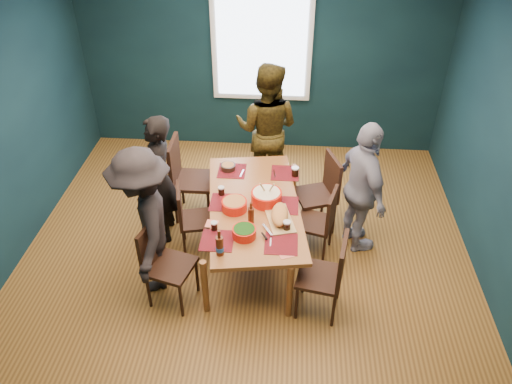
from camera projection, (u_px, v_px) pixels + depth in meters
room at (247, 139)px, 4.98m from camera, size 5.01×5.01×2.71m
dining_table at (254, 209)px, 5.26m from camera, size 1.19×1.97×0.70m
chair_left_far at (185, 173)px, 5.87m from camera, size 0.46×0.46×1.02m
chair_left_mid at (189, 215)px, 5.43m from camera, size 0.45×0.45×0.83m
chair_left_near at (162, 258)px, 4.81m from camera, size 0.51×0.51×0.92m
chair_right_far at (323, 188)px, 5.72m from camera, size 0.54×0.54×0.94m
chair_right_mid at (322, 218)px, 5.36m from camera, size 0.47×0.47×0.84m
chair_right_near at (330, 272)px, 4.66m from camera, size 0.48×0.48×0.92m
person_far_left at (160, 180)px, 5.46m from camera, size 0.45×0.61×1.53m
person_back at (267, 129)px, 6.21m from camera, size 0.95×0.81×1.71m
person_right at (362, 189)px, 5.31m from camera, size 0.67×0.99×1.56m
person_near_left at (145, 223)px, 4.81m from camera, size 0.84×1.15×1.61m
bowl_salad at (234, 205)px, 5.11m from camera, size 0.26×0.26×0.11m
bowl_dumpling at (266, 197)px, 5.20m from camera, size 0.32×0.32×0.30m
bowl_herbs at (244, 232)px, 4.77m from camera, size 0.23×0.23×0.10m
cutting_board at (280, 216)px, 4.97m from camera, size 0.35×0.59×0.13m
small_bowl at (228, 167)px, 5.72m from camera, size 0.17×0.17×0.07m
beer_bottle_a at (220, 246)px, 4.54m from camera, size 0.08×0.08×0.28m
beer_bottle_b at (251, 215)px, 4.92m from camera, size 0.06×0.06×0.24m
cola_glass_a at (214, 226)px, 4.86m from camera, size 0.07×0.07×0.09m
cola_glass_b at (287, 225)px, 4.85m from camera, size 0.08×0.08×0.11m
cola_glass_c at (295, 171)px, 5.60m from camera, size 0.08×0.08×0.11m
cola_glass_d at (221, 190)px, 5.32m from camera, size 0.07×0.07×0.10m
napkin_a at (287, 204)px, 5.22m from camera, size 0.18×0.18×0.00m
napkin_b at (212, 224)px, 4.96m from camera, size 0.13×0.13×0.00m
napkin_c at (286, 253)px, 4.61m from camera, size 0.17×0.17×0.00m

